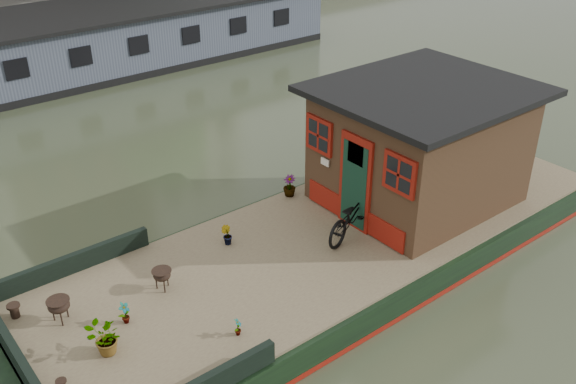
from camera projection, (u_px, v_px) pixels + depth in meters
ground at (336, 261)px, 12.53m from camera, size 120.00×120.00×0.00m
houseboat_hull at (282, 275)px, 11.67m from camera, size 14.01×4.02×0.60m
houseboat_deck at (337, 234)px, 12.22m from camera, size 11.80×3.80×0.05m
bow_bulwark at (81, 340)px, 9.37m from camera, size 3.00×4.00×0.35m
cabin at (420, 144)px, 12.80m from camera, size 4.00×3.50×2.42m
bicycle at (353, 214)px, 11.97m from camera, size 1.79×1.06×0.89m
potted_plant_a at (125, 313)px, 9.87m from camera, size 0.24×0.21×0.38m
potted_plant_b at (227, 235)px, 11.80m from camera, size 0.23×0.25×0.37m
potted_plant_c at (105, 340)px, 9.23m from camera, size 0.57×0.53×0.54m
potted_plant_d at (289, 186)px, 13.37m from camera, size 0.33×0.33×0.46m
potted_plant_e at (238, 327)px, 9.64m from camera, size 0.18×0.20×0.31m
brazier_front at (162, 280)px, 10.62m from camera, size 0.41×0.41×0.38m
brazier_rear at (60, 311)px, 9.90m from camera, size 0.45×0.45×0.41m
bollard_port at (14, 311)px, 10.03m from camera, size 0.21×0.21×0.24m
far_houseboat at (58, 49)px, 21.64m from camera, size 20.40×4.40×2.11m
quay at (1, 25)px, 26.34m from camera, size 60.00×6.00×0.90m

